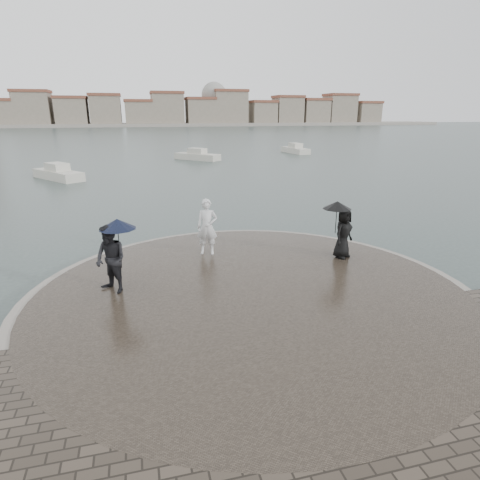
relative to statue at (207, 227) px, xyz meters
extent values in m
plane|color=#2B3835|center=(0.63, -6.90, -1.33)|extent=(400.00, 400.00, 0.00)
cylinder|color=gray|center=(0.63, -3.40, -1.17)|extent=(12.50, 12.50, 0.32)
cylinder|color=#2D261E|center=(0.63, -3.40, -1.15)|extent=(11.90, 11.90, 0.36)
imported|color=silver|center=(0.00, 0.00, 0.00)|extent=(0.81, 0.64, 1.94)
imported|color=black|center=(-3.09, -2.46, -0.02)|extent=(1.15, 1.17, 1.90)
cylinder|color=black|center=(-2.84, -2.36, 0.38)|extent=(0.02, 0.02, 0.90)
cone|color=black|center=(-2.84, -2.36, 0.93)|extent=(1.00, 1.00, 0.28)
imported|color=black|center=(4.38, -1.53, -0.12)|extent=(1.00, 0.90, 1.71)
cylinder|color=black|center=(4.13, -1.43, 0.33)|extent=(0.02, 0.02, 0.90)
cone|color=black|center=(4.13, -1.43, 0.85)|extent=(0.96, 0.96, 0.26)
cube|color=gray|center=(0.63, 156.10, -0.73)|extent=(260.00, 20.00, 1.20)
cube|color=gray|center=(-47.37, 153.10, 3.17)|extent=(10.00, 10.00, 9.00)
cube|color=gray|center=(-36.37, 153.10, 4.67)|extent=(12.00, 10.00, 12.00)
cube|color=brown|center=(-36.37, 153.10, 11.17)|extent=(12.60, 10.60, 1.00)
cube|color=gray|center=(-23.37, 153.10, 3.67)|extent=(11.00, 10.00, 10.00)
cube|color=brown|center=(-23.37, 153.10, 9.17)|extent=(11.60, 10.60, 1.00)
cube|color=gray|center=(-11.37, 153.10, 4.17)|extent=(11.00, 10.00, 11.00)
cube|color=brown|center=(-11.37, 153.10, 10.17)|extent=(11.60, 10.60, 1.00)
cube|color=gray|center=(0.63, 153.10, 3.17)|extent=(10.00, 10.00, 9.00)
cube|color=brown|center=(0.63, 153.10, 8.17)|extent=(10.60, 10.60, 1.00)
cube|color=gray|center=(11.63, 153.10, 4.67)|extent=(12.00, 10.00, 12.00)
cube|color=brown|center=(11.63, 153.10, 11.17)|extent=(12.60, 10.60, 1.00)
cube|color=gray|center=(24.63, 153.10, 3.67)|extent=(11.00, 10.00, 10.00)
cube|color=brown|center=(24.63, 153.10, 9.17)|extent=(11.60, 10.60, 1.00)
cube|color=gray|center=(36.63, 153.10, 5.17)|extent=(13.00, 10.00, 13.00)
cube|color=brown|center=(36.63, 153.10, 12.17)|extent=(13.60, 10.60, 1.00)
cube|color=gray|center=(50.63, 153.10, 3.17)|extent=(10.00, 10.00, 9.00)
cube|color=brown|center=(50.63, 153.10, 8.17)|extent=(10.60, 10.60, 1.00)
cube|color=gray|center=(61.63, 153.10, 4.17)|extent=(11.00, 10.00, 11.00)
cube|color=brown|center=(61.63, 153.10, 10.17)|extent=(11.60, 10.60, 1.00)
cube|color=gray|center=(73.63, 153.10, 3.67)|extent=(11.00, 10.00, 10.00)
cube|color=brown|center=(73.63, 153.10, 9.17)|extent=(11.60, 10.60, 1.00)
cube|color=gray|center=(85.63, 153.10, 4.67)|extent=(12.00, 10.00, 12.00)
cube|color=brown|center=(85.63, 153.10, 11.17)|extent=(12.60, 10.60, 1.00)
cube|color=gray|center=(98.63, 153.10, 3.17)|extent=(10.00, 10.00, 9.00)
cube|color=brown|center=(98.63, 153.10, 8.17)|extent=(10.60, 10.60, 1.00)
sphere|color=gray|center=(30.63, 155.10, 10.67)|extent=(10.00, 10.00, 10.00)
cube|color=beige|center=(18.51, 37.51, -1.08)|extent=(2.08, 5.62, 0.90)
cube|color=beige|center=(18.51, 37.51, -0.48)|extent=(1.37, 2.10, 0.90)
cube|color=beige|center=(4.65, 32.70, -1.08)|extent=(4.93, 5.10, 0.90)
cube|color=beige|center=(4.65, 32.70, -0.48)|extent=(2.24, 2.28, 0.90)
cube|color=beige|center=(-8.30, 21.63, -1.08)|extent=(4.49, 5.41, 0.90)
cube|color=beige|center=(-8.30, 21.63, -0.48)|extent=(2.14, 2.33, 0.90)
camera|label=1|loc=(-2.25, -13.21, 3.76)|focal=30.00mm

